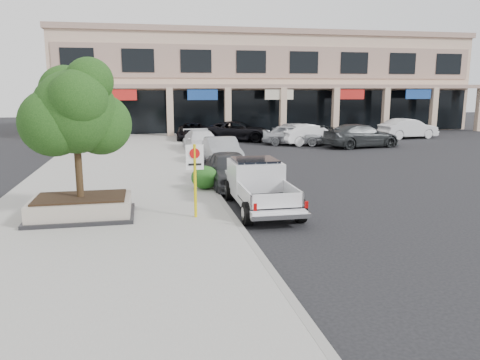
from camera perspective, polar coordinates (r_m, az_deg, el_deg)
name	(u,v)px	position (r m, az deg, el deg)	size (l,w,h in m)	color
ground	(286,223)	(14.68, 5.57, -5.27)	(120.00, 120.00, 0.00)	black
sidewalk	(114,189)	(19.91, -15.06, -1.02)	(8.00, 52.00, 0.15)	gray
curb	(210,185)	(20.04, -3.72, -0.58)	(0.20, 52.00, 0.15)	gray
strip_mall	(264,82)	(48.93, 2.94, 11.83)	(40.55, 12.43, 9.50)	#CBA48F
planter	(81,207)	(15.44, -18.78, -3.18)	(3.20, 2.20, 0.68)	black
planter_tree	(80,112)	(15.15, -18.90, 7.82)	(2.90, 2.55, 4.00)	black
no_parking_sign	(195,171)	(14.50, -5.52, 1.15)	(0.55, 0.09, 2.30)	yellow
hedge	(205,177)	(18.79, -4.31, 0.32)	(1.10, 0.99, 0.94)	#194012
pickup_truck	(261,186)	(16.04, 2.58, -0.78)	(1.94, 5.25, 1.65)	silver
curb_car_a	(230,169)	(19.76, -1.21, 1.30)	(1.79, 4.46, 1.52)	#2C2D31
curb_car_b	(222,151)	(25.44, -2.23, 3.50)	(1.61, 4.61, 1.52)	gray
curb_car_c	(202,142)	(30.59, -4.70, 4.68)	(2.02, 4.96, 1.44)	white
curb_car_d	(192,132)	(37.84, -5.82, 5.87)	(2.35, 5.10, 1.42)	black
lot_car_a	(293,135)	(34.88, 6.46, 5.51)	(1.80, 4.49, 1.53)	#A8ABB0
lot_car_b	(312,135)	(35.19, 8.77, 5.49)	(1.61, 4.61, 1.52)	white
lot_car_c	(361,136)	(34.43, 14.55, 5.25)	(2.30, 5.66, 1.64)	#2B2E2F
lot_car_d	(238,131)	(37.34, -0.28, 5.98)	(2.60, 5.64, 1.57)	black
lot_car_e	(298,131)	(38.34, 7.11, 5.96)	(1.74, 4.33, 1.47)	#A4A7AC
lot_car_f	(408,129)	(41.79, 19.81, 5.92)	(1.74, 4.98, 1.64)	silver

